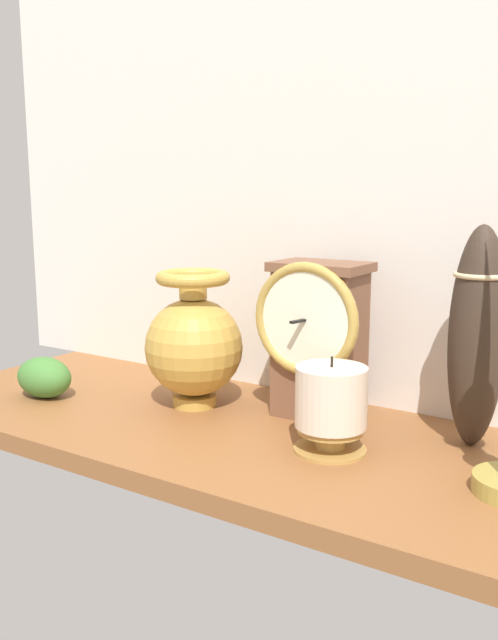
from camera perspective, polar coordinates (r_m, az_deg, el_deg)
name	(u,v)px	position (r cm, az deg, el deg)	size (l,w,h in cm)	color
ground_plane	(247,437)	(87.98, -0.20, -9.75)	(100.00, 36.00, 2.40)	brown
back_wall	(319,170)	(98.43, 5.86, 12.38)	(120.00, 2.00, 65.00)	silver
mantel_clock	(317,336)	(89.24, 5.73, -1.35)	(14.56, 10.99, 21.00)	brown
brass_vase_bulbous	(194,343)	(94.37, -4.63, -1.91)	(13.56, 13.56, 18.94)	gold
pillar_candle_front	(331,406)	(79.05, 6.85, -7.13)	(8.47, 8.47, 11.22)	#B38944
tall_ceramic_vase	(477,336)	(82.72, 18.52, -1.31)	(6.51, 6.51, 25.95)	#36291F
ivy_sprig	(44,377)	(103.80, -16.73, -4.60)	(9.05, 6.34, 5.90)	#427B34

